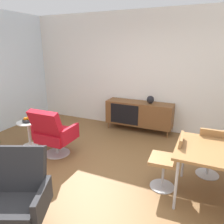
# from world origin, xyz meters

# --- Properties ---
(ground_plane) EXTENTS (8.32, 8.32, 0.00)m
(ground_plane) POSITION_xyz_m (0.00, 0.00, 0.00)
(ground_plane) COLOR brown
(wall_back) EXTENTS (6.80, 0.12, 2.80)m
(wall_back) POSITION_xyz_m (0.00, 2.60, 1.40)
(wall_back) COLOR white
(wall_back) RESTS_ON ground_plane
(sideboard) EXTENTS (1.60, 0.45, 0.72)m
(sideboard) POSITION_xyz_m (-0.10, 2.30, 0.44)
(sideboard) COLOR brown
(sideboard) RESTS_ON ground_plane
(vase_cobalt) EXTENTS (0.17, 0.17, 0.18)m
(vase_cobalt) POSITION_xyz_m (0.16, 2.30, 0.81)
(vase_cobalt) COLOR black
(vase_cobalt) RESTS_ON sideboard
(dining_chair_near_window) EXTENTS (0.45, 0.43, 0.86)m
(dining_chair_near_window) POSITION_xyz_m (0.96, 0.31, 0.47)
(dining_chair_near_window) COLOR #9E7042
(dining_chair_near_window) RESTS_ON ground_plane
(dining_chair_back_left) EXTENTS (0.41, 0.43, 0.86)m
(dining_chair_back_left) POSITION_xyz_m (1.50, 0.87, 0.47)
(dining_chair_back_left) COLOR #9E7042
(dining_chair_back_left) RESTS_ON ground_plane
(lounge_chair_red) EXTENTS (0.72, 0.66, 0.95)m
(lounge_chair_red) POSITION_xyz_m (-1.17, 0.43, 0.47)
(lounge_chair_red) COLOR red
(lounge_chair_red) RESTS_ON ground_plane
(armchair_black_shell) EXTENTS (0.86, 0.84, 0.95)m
(armchair_black_shell) POSITION_xyz_m (-0.40, -1.15, 0.47)
(armchair_black_shell) COLOR #262628
(armchair_black_shell) RESTS_ON ground_plane
(side_table_round) EXTENTS (0.44, 0.44, 0.52)m
(side_table_round) POSITION_xyz_m (-1.92, 0.56, 0.32)
(side_table_round) COLOR white
(side_table_round) RESTS_ON ground_plane
(fruit_bowl) EXTENTS (0.20, 0.20, 0.11)m
(fruit_bowl) POSITION_xyz_m (-1.92, 0.56, 0.56)
(fruit_bowl) COLOR #262628
(fruit_bowl) RESTS_ON side_table_round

